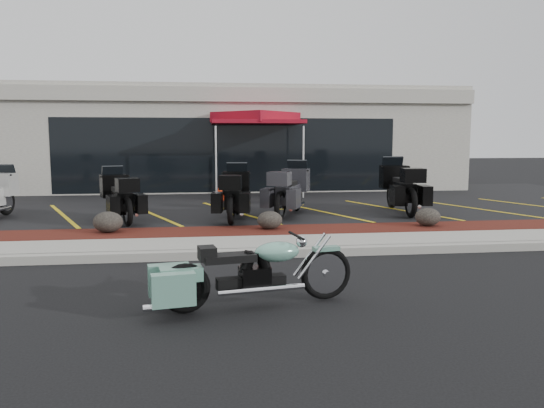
{
  "coord_description": "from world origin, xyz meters",
  "views": [
    {
      "loc": [
        -0.83,
        -8.24,
        2.09
      ],
      "look_at": [
        0.38,
        1.2,
        0.91
      ],
      "focal_mm": 35.0,
      "sensor_mm": 36.0,
      "label": 1
    }
  ],
  "objects": [
    {
      "name": "touring_grey",
      "position": [
        1.63,
        5.71,
        0.84
      ],
      "size": [
        1.77,
        2.53,
        1.37
      ],
      "primitive_type": null,
      "rotation": [
        0.0,
        0.0,
        1.16
      ],
      "color": "#303035",
      "rests_on": "upper_lot"
    },
    {
      "name": "touring_black_front",
      "position": [
        -3.07,
        5.17,
        0.79
      ],
      "size": [
        1.53,
        2.35,
        1.28
      ],
      "primitive_type": null,
      "rotation": [
        0.0,
        0.0,
        1.92
      ],
      "color": "black",
      "rests_on": "upper_lot"
    },
    {
      "name": "mulch_bed",
      "position": [
        0.0,
        2.8,
        0.08
      ],
      "size": [
        24.0,
        1.2,
        0.16
      ],
      "primitive_type": "cube",
      "color": "#330B0B",
      "rests_on": "ground"
    },
    {
      "name": "touring_black_rear",
      "position": [
        4.34,
        5.89,
        0.87
      ],
      "size": [
        1.17,
        2.57,
        1.45
      ],
      "primitive_type": null,
      "rotation": [
        0.0,
        0.0,
        1.48
      ],
      "color": "black",
      "rests_on": "upper_lot"
    },
    {
      "name": "upper_lot",
      "position": [
        0.0,
        8.2,
        0.07
      ],
      "size": [
        26.0,
        9.6,
        0.15
      ],
      "primitive_type": "cube",
      "color": "black",
      "rests_on": "ground"
    },
    {
      "name": "curb",
      "position": [
        0.0,
        0.9,
        0.07
      ],
      "size": [
        24.0,
        0.25,
        0.15
      ],
      "primitive_type": "cube",
      "color": "gray",
      "rests_on": "ground"
    },
    {
      "name": "ground",
      "position": [
        0.0,
        0.0,
        0.0
      ],
      "size": [
        90.0,
        90.0,
        0.0
      ],
      "primitive_type": "plane",
      "color": "black",
      "rests_on": "ground"
    },
    {
      "name": "boulder_left",
      "position": [
        -2.82,
        2.9,
        0.38
      ],
      "size": [
        0.61,
        0.51,
        0.43
      ],
      "primitive_type": "ellipsoid",
      "color": "black",
      "rests_on": "mulch_bed"
    },
    {
      "name": "touring_black_mid",
      "position": [
        -0.01,
        5.21,
        0.82
      ],
      "size": [
        1.2,
        2.4,
        1.34
      ],
      "primitive_type": null,
      "rotation": [
        0.0,
        0.0,
        1.43
      ],
      "color": "black",
      "rests_on": "upper_lot"
    },
    {
      "name": "popup_canopy",
      "position": [
        0.96,
        10.25,
        2.73
      ],
      "size": [
        3.47,
        3.47,
        2.84
      ],
      "rotation": [
        0.0,
        0.0,
        0.15
      ],
      "color": "silver",
      "rests_on": "upper_lot"
    },
    {
      "name": "dealership_building",
      "position": [
        0.0,
        14.47,
        2.01
      ],
      "size": [
        18.0,
        8.16,
        4.0
      ],
      "color": "gray",
      "rests_on": "ground"
    },
    {
      "name": "boulder_mid",
      "position": [
        0.54,
        2.89,
        0.35
      ],
      "size": [
        0.54,
        0.45,
        0.39
      ],
      "primitive_type": "ellipsoid",
      "color": "black",
      "rests_on": "mulch_bed"
    },
    {
      "name": "hero_cruiser",
      "position": [
        0.71,
        -1.69,
        0.45
      ],
      "size": [
        2.66,
        1.09,
        0.91
      ],
      "primitive_type": null,
      "rotation": [
        0.0,
        0.0,
        0.17
      ],
      "color": "#6CA893",
      "rests_on": "ground"
    },
    {
      "name": "sidewalk",
      "position": [
        0.0,
        1.6,
        0.07
      ],
      "size": [
        24.0,
        1.2,
        0.15
      ],
      "primitive_type": "cube",
      "color": "gray",
      "rests_on": "ground"
    },
    {
      "name": "touring_white",
      "position": [
        -5.83,
        5.82,
        0.8
      ],
      "size": [
        1.31,
        2.36,
        1.3
      ],
      "primitive_type": null,
      "rotation": [
        0.0,
        0.0,
        1.35
      ],
      "color": "#BBBBB6",
      "rests_on": "upper_lot"
    },
    {
      "name": "boulder_right",
      "position": [
        4.07,
        2.84,
        0.36
      ],
      "size": [
        0.57,
        0.47,
        0.4
      ],
      "primitive_type": "ellipsoid",
      "color": "black",
      "rests_on": "mulch_bed"
    },
    {
      "name": "traffic_cone",
      "position": [
        -0.36,
        8.49,
        0.41
      ],
      "size": [
        0.44,
        0.44,
        0.52
      ],
      "primitive_type": "cone",
      "rotation": [
        0.0,
        0.0,
        0.28
      ],
      "color": "#FD2D08",
      "rests_on": "upper_lot"
    }
  ]
}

